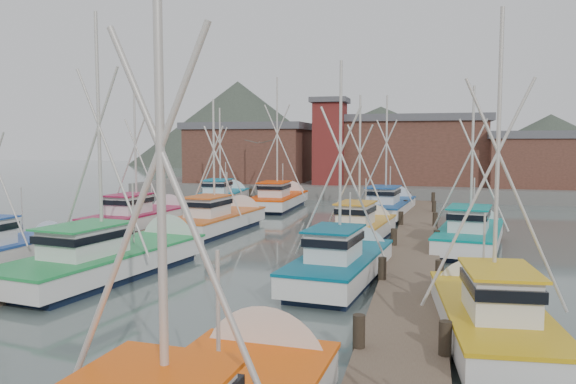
% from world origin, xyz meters
% --- Properties ---
extents(ground, '(260.00, 260.00, 0.00)m').
position_xyz_m(ground, '(0.00, 0.00, 0.00)').
color(ground, '#536360').
rests_on(ground, ground).
extents(dock_left, '(2.30, 46.00, 1.50)m').
position_xyz_m(dock_left, '(-7.00, 4.04, 0.21)').
color(dock_left, brown).
rests_on(dock_left, ground).
extents(dock_right, '(2.30, 46.00, 1.50)m').
position_xyz_m(dock_right, '(7.00, 4.04, 0.21)').
color(dock_right, brown).
rests_on(dock_right, ground).
extents(quay, '(44.00, 16.00, 1.20)m').
position_xyz_m(quay, '(0.00, 37.00, 0.60)').
color(quay, slate).
rests_on(quay, ground).
extents(shed_left, '(12.72, 8.48, 6.20)m').
position_xyz_m(shed_left, '(-11.00, 35.00, 4.34)').
color(shed_left, brown).
rests_on(shed_left, quay).
extents(shed_center, '(14.84, 9.54, 6.90)m').
position_xyz_m(shed_center, '(6.00, 37.00, 4.69)').
color(shed_center, brown).
rests_on(shed_center, quay).
extents(shed_right, '(8.48, 6.36, 5.20)m').
position_xyz_m(shed_right, '(17.00, 34.00, 3.84)').
color(shed_right, brown).
rests_on(shed_right, quay).
extents(lookout_tower, '(3.60, 3.60, 8.50)m').
position_xyz_m(lookout_tower, '(-2.00, 33.00, 5.55)').
color(lookout_tower, maroon).
rests_on(lookout_tower, quay).
extents(distant_hills, '(175.00, 140.00, 42.00)m').
position_xyz_m(distant_hills, '(-12.76, 122.59, 0.00)').
color(distant_hills, '#475143').
rests_on(distant_hills, ground).
extents(boat_4, '(4.66, 10.50, 11.20)m').
position_xyz_m(boat_4, '(-4.61, -2.20, 0.69)').
color(boat_4, black).
rests_on(boat_4, ground).
extents(boat_5, '(3.53, 8.50, 8.95)m').
position_xyz_m(boat_5, '(4.45, -0.97, 0.68)').
color(boat_5, black).
rests_on(boat_5, ground).
extents(boat_6, '(3.14, 7.80, 7.70)m').
position_xyz_m(boat_6, '(-9.89, -1.99, 0.68)').
color(boat_6, black).
rests_on(boat_6, ground).
extents(boat_7, '(3.65, 8.00, 9.25)m').
position_xyz_m(boat_7, '(9.18, -6.57, 0.68)').
color(boat_7, black).
rests_on(boat_7, ground).
extents(boat_8, '(3.71, 9.50, 8.65)m').
position_xyz_m(boat_8, '(-4.64, 9.51, 0.68)').
color(boat_8, black).
rests_on(boat_8, ground).
extents(boat_9, '(3.43, 8.44, 8.45)m').
position_xyz_m(boat_9, '(4.11, 7.95, 0.68)').
color(boat_9, black).
rests_on(boat_9, ground).
extents(boat_10, '(3.79, 9.22, 9.22)m').
position_xyz_m(boat_10, '(-9.69, 9.36, 0.68)').
color(boat_10, black).
rests_on(boat_10, ground).
extents(boat_11, '(4.08, 9.21, 8.86)m').
position_xyz_m(boat_11, '(9.73, 7.41, 0.68)').
color(boat_11, black).
rests_on(boat_11, ground).
extents(boat_12, '(4.55, 10.02, 11.44)m').
position_xyz_m(boat_12, '(-4.26, 22.13, 0.69)').
color(boat_12, black).
rests_on(boat_12, ground).
extents(boat_13, '(4.03, 10.10, 9.59)m').
position_xyz_m(boat_13, '(4.69, 19.25, 0.68)').
color(boat_13, black).
rests_on(boat_13, ground).
extents(boat_14, '(3.85, 9.74, 9.11)m').
position_xyz_m(boat_14, '(-9.75, 23.52, 0.68)').
color(boat_14, black).
rests_on(boat_14, ground).
extents(gull_far, '(1.55, 0.63, 0.24)m').
position_xyz_m(gull_far, '(-0.61, 4.48, 5.36)').
color(gull_far, gray).
rests_on(gull_far, ground).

